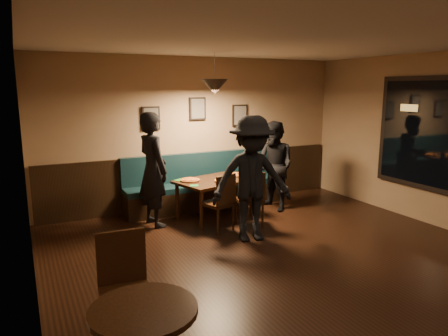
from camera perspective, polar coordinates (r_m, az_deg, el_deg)
name	(u,v)px	position (r m, az deg, el deg)	size (l,w,h in m)	color
floor	(310,275)	(5.32, 11.73, -14.17)	(7.00, 7.00, 0.00)	black
ceiling	(320,35)	(4.85, 13.08, 17.35)	(7.00, 7.00, 0.00)	silver
wall_back	(197,133)	(7.90, -3.71, 4.89)	(6.00, 6.00, 0.00)	#8C704F
wall_left	(28,190)	(3.84, -25.29, -2.73)	(7.00, 7.00, 0.00)	#8C704F
wainscot	(198,179)	(8.02, -3.54, -1.54)	(5.88, 0.06, 1.00)	black
booth_bench	(204,182)	(7.78, -2.77, -1.93)	(3.00, 0.60, 1.00)	#0F232D
window_frame	(446,136)	(7.38, 28.17, 3.95)	(0.06, 2.56, 1.86)	black
window_glass	(444,136)	(7.36, 28.03, 3.95)	(2.40, 2.40, 0.00)	black
picture_left	(151,118)	(7.55, -10.00, 6.74)	(0.32, 0.04, 0.42)	black
picture_center	(198,109)	(7.84, -3.66, 8.14)	(0.32, 0.04, 0.42)	black
picture_right	(240,115)	(8.24, 2.18, 7.25)	(0.32, 0.04, 0.42)	black
pendant_lamp	(215,87)	(6.95, -1.31, 11.09)	(0.44, 0.44, 0.25)	black
dining_table	(215,199)	(7.20, -1.24, -4.26)	(1.28, 0.83, 0.69)	black
chair_near_left	(218,202)	(6.57, -0.89, -4.69)	(0.41, 0.41, 0.93)	#32190E
chair_near_right	(249,198)	(6.79, 3.51, -4.19)	(0.41, 0.41, 0.92)	black
diner_left	(153,170)	(6.80, -9.73, -0.23)	(0.68, 0.45, 1.87)	black
diner_right	(274,166)	(7.66, 6.92, 0.27)	(0.80, 0.62, 1.64)	black
diner_front	(252,179)	(6.07, 3.86, -1.53)	(1.20, 0.69, 1.85)	black
pizza_a	(190,180)	(7.02, -4.69, -1.65)	(0.33, 0.33, 0.04)	#BF6A24
pizza_b	(225,181)	(6.95, 0.13, -1.73)	(0.35, 0.35, 0.04)	orange
pizza_c	(237,175)	(7.42, 1.74, -0.92)	(0.32, 0.32, 0.04)	gold
soda_glass	(253,175)	(7.09, 4.05, -0.96)	(0.08, 0.08, 0.17)	black
tabasco_bottle	(245,174)	(7.27, 2.97, -0.86)	(0.03, 0.03, 0.11)	#A70B05
napkin_a	(180,180)	(7.09, -6.05, -1.67)	(0.17, 0.17, 0.01)	#1B651D
napkin_b	(194,186)	(6.68, -4.13, -2.42)	(0.14, 0.14, 0.01)	#217D34
cutlery_set	(224,184)	(6.77, 0.06, -2.23)	(0.02, 0.19, 0.00)	silver
cafe_chair_far	(126,292)	(3.86, -13.28, -16.25)	(0.44, 0.44, 0.99)	black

